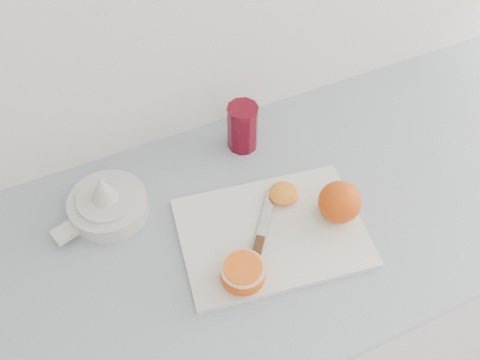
# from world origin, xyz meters

# --- Properties ---
(counter) EXTENTS (2.32, 0.64, 0.89)m
(counter) POSITION_xyz_m (0.06, 1.70, 0.45)
(counter) COLOR silver
(counter) RESTS_ON ground
(cutting_board) EXTENTS (0.40, 0.32, 0.01)m
(cutting_board) POSITION_xyz_m (0.11, 1.66, 0.90)
(cutting_board) COLOR silver
(cutting_board) RESTS_ON counter
(whole_orange) EXTENTS (0.09, 0.09, 0.09)m
(whole_orange) POSITION_xyz_m (0.25, 1.64, 0.94)
(whole_orange) COLOR orange
(whole_orange) RESTS_ON cutting_board
(half_orange) EXTENTS (0.08, 0.08, 0.05)m
(half_orange) POSITION_xyz_m (0.01, 1.58, 0.93)
(half_orange) COLOR orange
(half_orange) RESTS_ON cutting_board
(squeezed_shell) EXTENTS (0.06, 0.06, 0.03)m
(squeezed_shell) POSITION_xyz_m (0.17, 1.72, 0.92)
(squeezed_shell) COLOR orange
(squeezed_shell) RESTS_ON cutting_board
(paring_knife) EXTENTS (0.15, 0.18, 0.01)m
(paring_knife) POSITION_xyz_m (0.07, 1.63, 0.91)
(paring_knife) COLOR #443219
(paring_knife) RESTS_ON cutting_board
(citrus_juicer) EXTENTS (0.20, 0.16, 0.11)m
(citrus_juicer) POSITION_xyz_m (-0.17, 1.85, 0.92)
(citrus_juicer) COLOR silver
(citrus_juicer) RESTS_ON counter
(red_tumbler) EXTENTS (0.07, 0.07, 0.11)m
(red_tumbler) POSITION_xyz_m (0.16, 1.90, 0.94)
(red_tumbler) COLOR #5F0515
(red_tumbler) RESTS_ON counter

